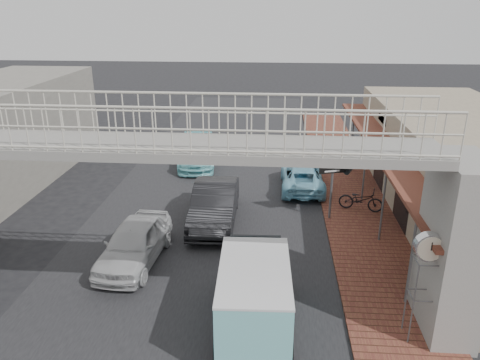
% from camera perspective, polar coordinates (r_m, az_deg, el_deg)
% --- Properties ---
extents(ground, '(120.00, 120.00, 0.00)m').
position_cam_1_polar(ground, '(17.78, -5.32, -8.22)').
color(ground, black).
rests_on(ground, ground).
extents(road_strip, '(10.00, 60.00, 0.01)m').
position_cam_1_polar(road_strip, '(17.77, -5.33, -8.20)').
color(road_strip, black).
rests_on(road_strip, ground).
extents(sidewalk, '(3.00, 40.00, 0.10)m').
position_cam_1_polar(sidewalk, '(20.52, 14.39, -4.53)').
color(sidewalk, brown).
rests_on(sidewalk, ground).
extents(shophouse_row, '(7.20, 18.00, 4.00)m').
position_cam_1_polar(shophouse_row, '(21.96, 25.98, 1.15)').
color(shophouse_row, gray).
rests_on(shophouse_row, ground).
extents(footbridge, '(16.40, 2.40, 6.34)m').
position_cam_1_polar(footbridge, '(12.85, -8.75, -4.34)').
color(footbridge, gray).
rests_on(footbridge, ground).
extents(white_hatchback, '(2.06, 4.45, 1.48)m').
position_cam_1_polar(white_hatchback, '(16.89, -12.76, -7.47)').
color(white_hatchback, silver).
rests_on(white_hatchback, ground).
extents(dark_sedan, '(1.84, 5.02, 1.64)m').
position_cam_1_polar(dark_sedan, '(19.34, -3.13, -2.96)').
color(dark_sedan, black).
rests_on(dark_sedan, ground).
extents(angkot_curb, '(2.05, 4.40, 1.22)m').
position_cam_1_polar(angkot_curb, '(23.14, 7.59, 0.38)').
color(angkot_curb, '#80C5DD').
rests_on(angkot_curb, ground).
extents(angkot_far, '(2.54, 5.06, 1.41)m').
position_cam_1_polar(angkot_far, '(26.51, -5.27, 3.32)').
color(angkot_far, '#7DD2D9').
rests_on(angkot_far, ground).
extents(angkot_van, '(2.10, 4.32, 2.09)m').
position_cam_1_polar(angkot_van, '(13.03, 1.77, -13.06)').
color(angkot_van, black).
rests_on(angkot_van, ground).
extents(motorcycle_near, '(2.00, 1.14, 0.99)m').
position_cam_1_polar(motorcycle_near, '(21.00, 14.52, -2.32)').
color(motorcycle_near, black).
rests_on(motorcycle_near, sidewalk).
extents(motorcycle_far, '(1.55, 0.78, 0.90)m').
position_cam_1_polar(motorcycle_far, '(27.32, 13.04, 3.05)').
color(motorcycle_far, black).
rests_on(motorcycle_far, sidewalk).
extents(street_clock, '(0.77, 0.62, 3.11)m').
position_cam_1_polar(street_clock, '(12.88, 21.98, -8.13)').
color(street_clock, '#59595B').
rests_on(street_clock, sidewalk).
extents(arrow_sign, '(1.81, 1.20, 3.00)m').
position_cam_1_polar(arrow_sign, '(19.56, 13.31, 2.10)').
color(arrow_sign, '#59595B').
rests_on(arrow_sign, sidewalk).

